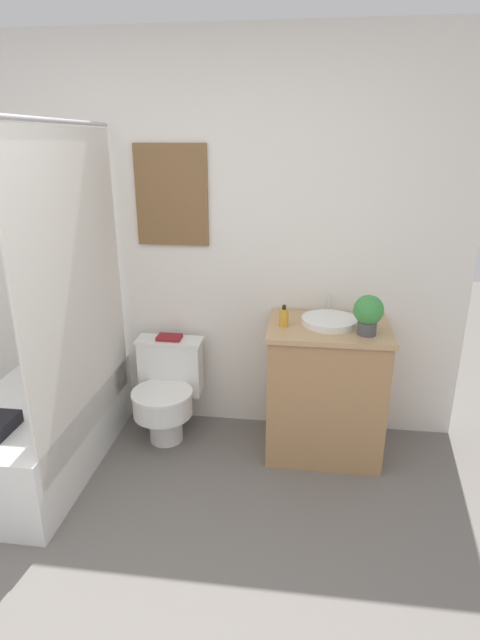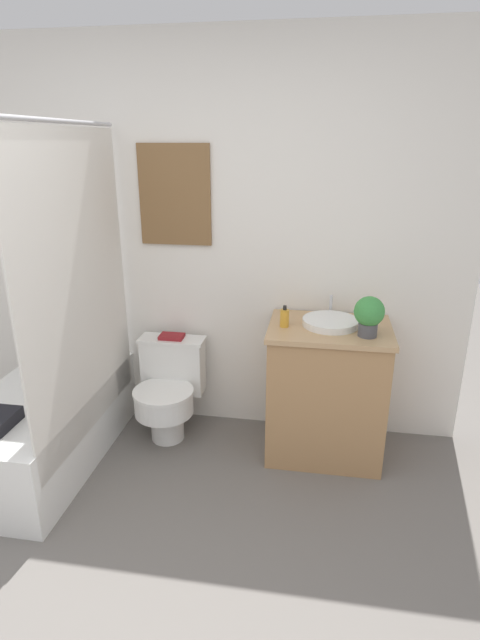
{
  "view_description": "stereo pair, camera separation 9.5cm",
  "coord_description": "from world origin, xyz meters",
  "px_view_note": "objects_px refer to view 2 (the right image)",
  "views": [
    {
      "loc": [
        0.67,
        -1.17,
        1.88
      ],
      "look_at": [
        0.32,
        1.48,
        0.92
      ],
      "focal_mm": 28.0,
      "sensor_mm": 36.0,
      "label": 1
    },
    {
      "loc": [
        0.76,
        -1.15,
        1.88
      ],
      "look_at": [
        0.32,
        1.48,
        0.92
      ],
      "focal_mm": 28.0,
      "sensor_mm": 36.0,
      "label": 2
    }
  ],
  "objects_px": {
    "sink": "(330,322)",
    "book_on_tank": "(172,336)",
    "soap_bottle": "(285,318)",
    "toilet": "(169,388)",
    "potted_plant": "(369,314)"
  },
  "relations": [
    {
      "from": "sink",
      "to": "book_on_tank",
      "type": "xyz_separation_m",
      "value": [
        -1.02,
        0.13,
        -0.21
      ]
    },
    {
      "from": "soap_bottle",
      "to": "toilet",
      "type": "bearing_deg",
      "value": 174.36
    },
    {
      "from": "sink",
      "to": "book_on_tank",
      "type": "distance_m",
      "value": 1.05
    },
    {
      "from": "book_on_tank",
      "to": "toilet",
      "type": "bearing_deg",
      "value": -90.0
    },
    {
      "from": "toilet",
      "to": "soap_bottle",
      "type": "distance_m",
      "value": 0.95
    },
    {
      "from": "toilet",
      "to": "soap_bottle",
      "type": "height_order",
      "value": "soap_bottle"
    },
    {
      "from": "toilet",
      "to": "soap_bottle",
      "type": "bearing_deg",
      "value": -5.64
    },
    {
      "from": "potted_plant",
      "to": "book_on_tank",
      "type": "relative_size",
      "value": 1.45
    },
    {
      "from": "sink",
      "to": "potted_plant",
      "type": "bearing_deg",
      "value": -34.63
    },
    {
      "from": "toilet",
      "to": "potted_plant",
      "type": "bearing_deg",
      "value": -6.97
    },
    {
      "from": "potted_plant",
      "to": "book_on_tank",
      "type": "height_order",
      "value": "potted_plant"
    },
    {
      "from": "toilet",
      "to": "book_on_tank",
      "type": "bearing_deg",
      "value": 90.0
    },
    {
      "from": "sink",
      "to": "book_on_tank",
      "type": "bearing_deg",
      "value": 172.65
    },
    {
      "from": "sink",
      "to": "soap_bottle",
      "type": "height_order",
      "value": "same"
    },
    {
      "from": "toilet",
      "to": "soap_bottle",
      "type": "relative_size",
      "value": 5.0
    }
  ]
}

